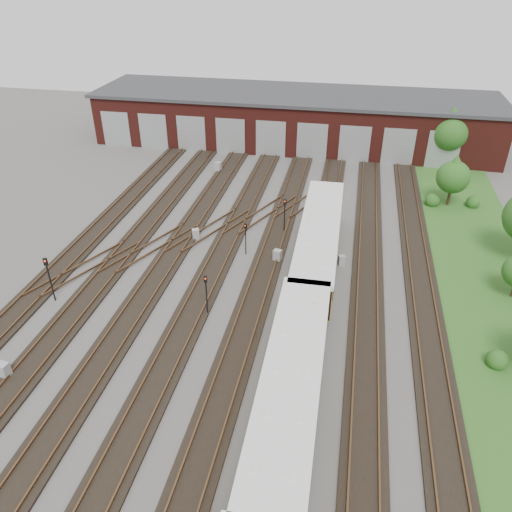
# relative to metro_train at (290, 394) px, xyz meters

# --- Properties ---
(ground) EXTENTS (120.00, 120.00, 0.00)m
(ground) POSITION_rel_metro_train_xyz_m (-6.00, 5.71, -2.09)
(ground) COLOR #484643
(ground) RESTS_ON ground
(track_network) EXTENTS (30.40, 70.00, 0.33)m
(track_network) POSITION_rel_metro_train_xyz_m (-6.17, 6.30, -1.98)
(track_network) COLOR black
(track_network) RESTS_ON ground
(maintenance_shed) EXTENTS (51.00, 12.50, 6.35)m
(maintenance_shed) POSITION_rel_metro_train_xyz_m (-6.01, 45.69, 1.12)
(maintenance_shed) COLOR #4C1813
(maintenance_shed) RESTS_ON ground
(grass_verge) EXTENTS (8.00, 55.00, 0.05)m
(grass_verge) POSITION_rel_metro_train_xyz_m (13.00, 15.71, -2.06)
(grass_verge) COLOR #29511B
(grass_verge) RESTS_ON ground
(metro_train) EXTENTS (3.21, 48.63, 3.43)m
(metro_train) POSITION_rel_metro_train_xyz_m (0.00, 0.00, 0.00)
(metro_train) COLOR black
(metro_train) RESTS_ON ground
(signal_mast_0) EXTENTS (0.32, 0.30, 3.59)m
(signal_mast_0) POSITION_rel_metro_train_xyz_m (-18.20, 7.49, 0.20)
(signal_mast_0) COLOR black
(signal_mast_0) RESTS_ON ground
(signal_mast_1) EXTENTS (0.24, 0.23, 2.87)m
(signal_mast_1) POSITION_rel_metro_train_xyz_m (-6.00, 16.50, -0.26)
(signal_mast_1) COLOR black
(signal_mast_1) RESTS_ON ground
(signal_mast_2) EXTENTS (0.26, 0.25, 3.21)m
(signal_mast_2) POSITION_rel_metro_train_xyz_m (-3.46, 20.98, -0.03)
(signal_mast_2) COLOR black
(signal_mast_2) RESTS_ON ground
(signal_mast_3) EXTENTS (0.27, 0.25, 3.21)m
(signal_mast_3) POSITION_rel_metro_train_xyz_m (-6.89, 8.10, -0.05)
(signal_mast_3) COLOR black
(signal_mast_3) RESTS_ON ground
(relay_cabinet_0) EXTENTS (0.71, 0.62, 1.06)m
(relay_cabinet_0) POSITION_rel_metro_train_xyz_m (-16.99, -0.06, -1.56)
(relay_cabinet_0) COLOR #929497
(relay_cabinet_0) RESTS_ON ground
(relay_cabinet_1) EXTENTS (0.77, 0.68, 1.14)m
(relay_cabinet_1) POSITION_rel_metro_train_xyz_m (-13.01, 33.65, -1.52)
(relay_cabinet_1) COLOR #929497
(relay_cabinet_1) RESTS_ON ground
(relay_cabinet_2) EXTENTS (0.73, 0.68, 0.99)m
(relay_cabinet_2) POSITION_rel_metro_train_xyz_m (-10.84, 18.13, -1.59)
(relay_cabinet_2) COLOR #929497
(relay_cabinet_2) RESTS_ON ground
(relay_cabinet_3) EXTENTS (0.62, 0.57, 0.86)m
(relay_cabinet_3) POSITION_rel_metro_train_xyz_m (1.90, 16.41, -1.66)
(relay_cabinet_3) COLOR #929497
(relay_cabinet_3) RESTS_ON ground
(relay_cabinet_4) EXTENTS (0.75, 0.68, 1.05)m
(relay_cabinet_4) POSITION_rel_metro_train_xyz_m (-3.25, 15.92, -1.56)
(relay_cabinet_4) COLOR #929497
(relay_cabinet_4) RESTS_ON ground
(tree_0) EXTENTS (4.21, 4.21, 6.98)m
(tree_0) POSITION_rel_metro_train_xyz_m (12.50, 40.71, 2.40)
(tree_0) COLOR #352318
(tree_0) RESTS_ON ground
(tree_1) EXTENTS (3.17, 3.17, 5.26)m
(tree_1) POSITION_rel_metro_train_xyz_m (11.66, 29.65, 1.29)
(tree_1) COLOR #352318
(tree_1) RESTS_ON ground
(bush_0) EXTENTS (1.30, 1.30, 1.30)m
(bush_0) POSITION_rel_metro_train_xyz_m (11.78, 6.73, -1.43)
(bush_0) COLOR #1F4C15
(bush_0) RESTS_ON ground
(bush_1) EXTENTS (1.45, 1.45, 1.45)m
(bush_1) POSITION_rel_metro_train_xyz_m (10.14, 29.33, -1.36)
(bush_1) COLOR #1F4C15
(bush_1) RESTS_ON ground
(bush_2) EXTENTS (1.32, 1.32, 1.32)m
(bush_2) POSITION_rel_metro_train_xyz_m (14.03, 29.75, -1.42)
(bush_2) COLOR #1F4C15
(bush_2) RESTS_ON ground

